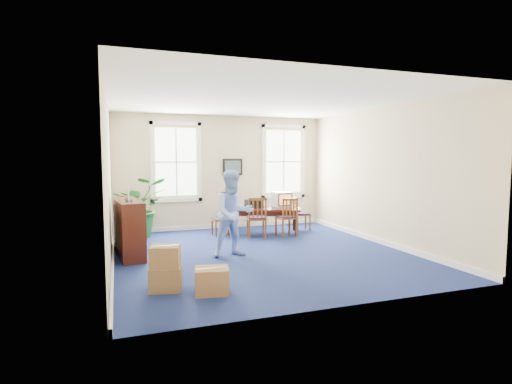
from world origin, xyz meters
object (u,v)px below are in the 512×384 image
object	(u,v)px
crt_tv	(282,199)
chair_near_left	(256,218)
man	(234,213)
cardboard_boxes	(177,264)
credenza	(128,227)
potted_plant	(139,207)
conference_table	(262,220)

from	to	relation	value
crt_tv	chair_near_left	world-z (taller)	crt_tv
man	cardboard_boxes	world-z (taller)	man
crt_tv	credenza	world-z (taller)	credenza
crt_tv	cardboard_boxes	bearing A→B (deg)	-134.57
chair_near_left	man	distance (m)	1.90
credenza	man	bearing A→B (deg)	-26.98
credenza	cardboard_boxes	world-z (taller)	credenza
man	cardboard_boxes	xyz separation A→B (m)	(-1.39, -1.60, -0.52)
man	potted_plant	distance (m)	3.23
crt_tv	potted_plant	world-z (taller)	potted_plant
cardboard_boxes	potted_plant	bearing A→B (deg)	94.24
potted_plant	chair_near_left	bearing A→B (deg)	-23.32
potted_plant	cardboard_boxes	distance (m)	4.36
potted_plant	man	bearing A→B (deg)	-58.02
credenza	conference_table	bearing A→B (deg)	16.13
conference_table	cardboard_boxes	world-z (taller)	cardboard_boxes
crt_tv	potted_plant	distance (m)	3.77
credenza	crt_tv	bearing A→B (deg)	13.64
credenza	cardboard_boxes	bearing A→B (deg)	-81.40
crt_tv	credenza	bearing A→B (deg)	-162.49
conference_table	crt_tv	world-z (taller)	crt_tv
chair_near_left	man	xyz separation A→B (m)	(-1.04, -1.55, 0.37)
man	credenza	world-z (taller)	man
conference_table	cardboard_boxes	xyz separation A→B (m)	(-2.83, -3.82, 0.03)
crt_tv	cardboard_boxes	distance (m)	5.19
credenza	potted_plant	bearing A→B (deg)	73.66
conference_table	man	distance (m)	2.71
conference_table	man	bearing A→B (deg)	-102.93
credenza	cardboard_boxes	xyz separation A→B (m)	(0.65, -2.34, -0.25)
potted_plant	credenza	bearing A→B (deg)	-99.39
conference_table	cardboard_boxes	distance (m)	4.76
chair_near_left	credenza	size ratio (longest dim) A/B	0.67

